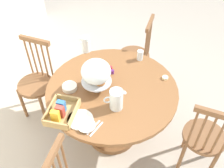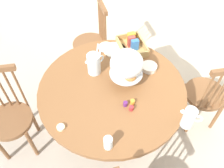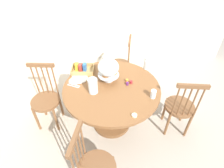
{
  "view_description": "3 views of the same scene",
  "coord_description": "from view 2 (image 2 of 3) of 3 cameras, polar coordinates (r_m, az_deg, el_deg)",
  "views": [
    {
      "loc": [
        -1.68,
        -0.48,
        2.4
      ],
      "look_at": [
        -0.03,
        -0.09,
        0.79
      ],
      "focal_mm": 40.02,
      "sensor_mm": 36.0,
      "label": 1
    },
    {
      "loc": [
        1.18,
        -0.49,
        2.32
      ],
      "look_at": [
        -0.03,
        -0.09,
        0.79
      ],
      "focal_mm": 38.45,
      "sensor_mm": 36.0,
      "label": 2
    },
    {
      "loc": [
        -0.02,
        -1.85,
        2.27
      ],
      "look_at": [
        -0.03,
        -0.09,
        0.79
      ],
      "focal_mm": 29.03,
      "sensor_mm": 36.0,
      "label": 3
    }
  ],
  "objects": [
    {
      "name": "windsor_chair_far_side",
      "position": [
        2.38,
        -22.98,
        -7.47
      ],
      "size": [
        0.4,
        0.41,
        0.97
      ],
      "color": "brown",
      "rests_on": "ground_plane"
    },
    {
      "name": "table_knife",
      "position": [
        2.36,
        -2.78,
        8.17
      ],
      "size": [
        0.16,
        0.08,
        0.01
      ],
      "primitive_type": "cube",
      "rotation": [
        0.0,
        0.0,
        9.05
      ],
      "color": "silver",
      "rests_on": "dining_table"
    },
    {
      "name": "windsor_chair_by_cabinet",
      "position": [
        2.51,
        21.46,
        -2.54
      ],
      "size": [
        0.4,
        0.4,
        0.97
      ],
      "color": "brown",
      "rests_on": "ground_plane"
    },
    {
      "name": "orange_juice_pitcher",
      "position": [
        2.09,
        -4.3,
        4.63
      ],
      "size": [
        0.12,
        0.19,
        0.2
      ],
      "color": "silver",
      "rests_on": "dining_table"
    },
    {
      "name": "china_plate_small",
      "position": [
        2.36,
        -1.44,
        8.77
      ],
      "size": [
        0.15,
        0.15,
        0.01
      ],
      "primitive_type": "cylinder",
      "color": "white",
      "rests_on": "china_plate_large"
    },
    {
      "name": "ground_plane",
      "position": [
        2.65,
        2.13,
        -10.97
      ],
      "size": [
        10.0,
        10.0,
        0.0
      ],
      "primitive_type": "plane",
      "color": "#A89E8E"
    },
    {
      "name": "soup_spoon",
      "position": [
        2.35,
        4.1,
        7.9
      ],
      "size": [
        0.16,
        0.08,
        0.01
      ],
      "primitive_type": "cube",
      "rotation": [
        0.0,
        0.0,
        9.05
      ],
      "color": "silver",
      "rests_on": "dining_table"
    },
    {
      "name": "dinner_fork",
      "position": [
        2.36,
        -3.52,
        8.19
      ],
      "size": [
        0.16,
        0.08,
        0.01
      ],
      "primitive_type": "cube",
      "rotation": [
        0.0,
        0.0,
        9.05
      ],
      "color": "silver",
      "rests_on": "dining_table"
    },
    {
      "name": "windsor_chair_facing_door",
      "position": [
        2.87,
        -4.81,
        9.48
      ],
      "size": [
        0.4,
        0.4,
        0.97
      ],
      "color": "brown",
      "rests_on": "ground_plane"
    },
    {
      "name": "milk_pitcher",
      "position": [
        1.84,
        17.75,
        -7.8
      ],
      "size": [
        0.11,
        0.16,
        0.18
      ],
      "color": "silver",
      "rests_on": "dining_table"
    },
    {
      "name": "cereal_basket",
      "position": [
        2.36,
        4.8,
        9.26
      ],
      "size": [
        0.32,
        0.24,
        0.12
      ],
      "color": "tan",
      "rests_on": "dining_table"
    },
    {
      "name": "drinking_glass",
      "position": [
        1.7,
        -0.93,
        -13.81
      ],
      "size": [
        0.06,
        0.06,
        0.11
      ],
      "primitive_type": "cylinder",
      "color": "silver",
      "rests_on": "dining_table"
    },
    {
      "name": "jam_jar_strawberry",
      "position": [
        1.89,
        4.62,
        -5.75
      ],
      "size": [
        0.04,
        0.04,
        0.04
      ],
      "primitive_type": "cylinder",
      "color": "#B7282D",
      "rests_on": "dining_table"
    },
    {
      "name": "china_plate_large",
      "position": [
        2.35,
        0.65,
        8.11
      ],
      "size": [
        0.22,
        0.22,
        0.01
      ],
      "primitive_type": "cylinder",
      "color": "white",
      "rests_on": "dining_table"
    },
    {
      "name": "dining_table",
      "position": [
        2.19,
        -0.0,
        -4.22
      ],
      "size": [
        1.26,
        1.26,
        0.74
      ],
      "color": "brown",
      "rests_on": "ground_plane"
    },
    {
      "name": "pastry_stand_with_dome",
      "position": [
        1.94,
        3.5,
        4.66
      ],
      "size": [
        0.28,
        0.28,
        0.34
      ],
      "color": "silver",
      "rests_on": "dining_table"
    },
    {
      "name": "jam_jar_grape",
      "position": [
        1.91,
        3.2,
        -4.75
      ],
      "size": [
        0.04,
        0.04,
        0.04
      ],
      "primitive_type": "cylinder",
      "color": "#5B2366",
      "rests_on": "dining_table"
    },
    {
      "name": "butter_dish",
      "position": [
        1.84,
        -12.09,
        -10.05
      ],
      "size": [
        0.06,
        0.06,
        0.02
      ],
      "primitive_type": "cylinder",
      "color": "beige",
      "rests_on": "dining_table"
    },
    {
      "name": "cereal_bowl",
      "position": [
        2.18,
        8.81,
        3.98
      ],
      "size": [
        0.14,
        0.14,
        0.04
      ],
      "primitive_type": "cylinder",
      "color": "white",
      "rests_on": "dining_table"
    },
    {
      "name": "jam_jar_apricot",
      "position": [
        1.92,
        4.9,
        -4.28
      ],
      "size": [
        0.04,
        0.04,
        0.04
      ],
      "primitive_type": "cylinder",
      "color": "orange",
      "rests_on": "dining_table"
    }
  ]
}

